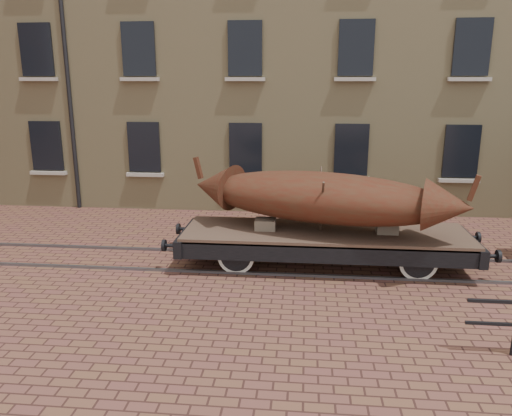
{
  "coord_description": "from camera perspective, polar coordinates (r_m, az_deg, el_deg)",
  "views": [
    {
      "loc": [
        -0.51,
        -11.61,
        4.46
      ],
      "look_at": [
        -1.71,
        0.5,
        1.3
      ],
      "focal_mm": 35.0,
      "sensor_mm": 36.0,
      "label": 1
    }
  ],
  "objects": [
    {
      "name": "ground",
      "position": [
        12.45,
        7.67,
        -6.57
      ],
      "size": [
        90.0,
        90.0,
        0.0
      ],
      "primitive_type": "plane",
      "color": "brown"
    },
    {
      "name": "warehouse_cream",
      "position": [
        22.03,
        15.82,
        20.66
      ],
      "size": [
        40.0,
        10.19,
        14.0
      ],
      "color": "tan",
      "rests_on": "ground"
    },
    {
      "name": "rail_track",
      "position": [
        12.44,
        7.67,
        -6.45
      ],
      "size": [
        30.0,
        1.52,
        0.06
      ],
      "color": "#59595E",
      "rests_on": "ground"
    },
    {
      "name": "flatcar_wagon",
      "position": [
        12.21,
        7.89,
        -3.41
      ],
      "size": [
        7.68,
        2.08,
        1.16
      ],
      "color": "#4D3A2C",
      "rests_on": "ground"
    },
    {
      "name": "iron_boat",
      "position": [
        11.94,
        7.49,
        1.25
      ],
      "size": [
        6.73,
        3.45,
        1.62
      ],
      "color": "#47170E",
      "rests_on": "flatcar_wagon"
    }
  ]
}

